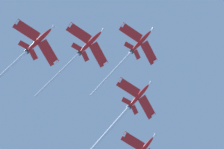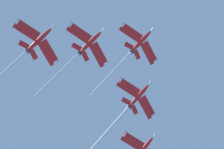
# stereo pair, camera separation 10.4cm
# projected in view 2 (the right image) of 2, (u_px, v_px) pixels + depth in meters

# --- Properties ---
(jet_lead) EXTENTS (32.47, 20.07, 18.68)m
(jet_lead) POSITION_uv_depth(u_px,v_px,m) (135.00, 48.00, 139.24)
(jet_lead) COLOR red
(jet_left_wing) EXTENTS (33.37, 20.07, 18.56)m
(jet_left_wing) POSITION_uv_depth(u_px,v_px,m) (127.00, 109.00, 136.53)
(jet_left_wing) COLOR red
(jet_right_wing) EXTENTS (31.36, 20.08, 18.25)m
(jet_right_wing) POSITION_uv_depth(u_px,v_px,m) (84.00, 49.00, 131.97)
(jet_right_wing) COLOR red
(jet_right_outer) EXTENTS (32.71, 20.08, 18.17)m
(jet_right_outer) POSITION_uv_depth(u_px,v_px,m) (27.00, 52.00, 125.32)
(jet_right_outer) COLOR red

